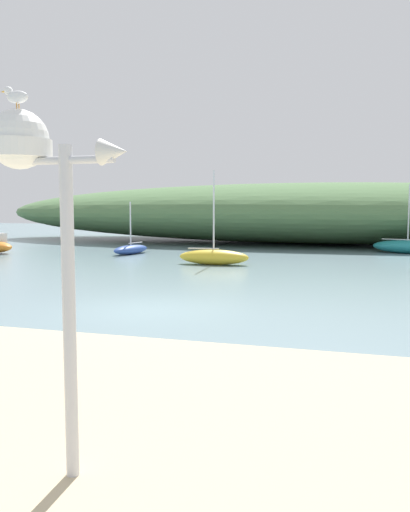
% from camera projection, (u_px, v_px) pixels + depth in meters
% --- Properties ---
extents(ground_plane, '(120.00, 120.00, 0.00)m').
position_uv_depth(ground_plane, '(148.00, 310.00, 13.92)').
color(ground_plane, gray).
extents(distant_hill, '(49.44, 14.97, 4.41)m').
position_uv_depth(distant_hill, '(309.00, 213.00, 39.25)').
color(distant_hill, '#517547').
rests_on(distant_hill, ground).
extents(mast_structure, '(1.36, 0.59, 3.37)m').
position_uv_depth(mast_structure, '(32.00, 170.00, 4.80)').
color(mast_structure, silver).
rests_on(mast_structure, beach_sand).
extents(seagull_on_radar, '(0.27, 0.11, 0.20)m').
position_uv_depth(seagull_on_radar, '(16.00, 96.00, 4.78)').
color(seagull_on_radar, orange).
rests_on(seagull_on_radar, mast_structure).
extents(sailboat_west_reach, '(4.19, 2.55, 3.95)m').
position_uv_depth(sailboat_west_reach, '(408.00, 247.00, 30.49)').
color(sailboat_west_reach, teal).
rests_on(sailboat_west_reach, ground).
extents(sailboat_centre_water, '(1.46, 3.08, 2.95)m').
position_uv_depth(sailboat_centre_water, '(131.00, 249.00, 30.05)').
color(sailboat_centre_water, '#2D4C9E').
rests_on(sailboat_centre_water, ground).
extents(sailboat_off_point, '(3.31, 1.08, 4.35)m').
position_uv_depth(sailboat_off_point, '(214.00, 257.00, 24.59)').
color(sailboat_off_point, gold).
rests_on(sailboat_off_point, ground).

